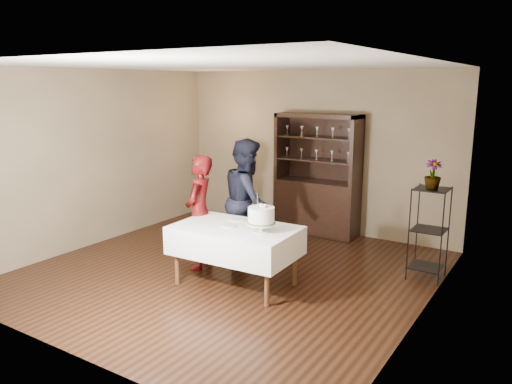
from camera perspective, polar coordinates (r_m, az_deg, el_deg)
floor at (r=6.80m, az=-3.06°, el=-9.07°), size 5.00×5.00×0.00m
ceiling at (r=6.34m, az=-3.34°, el=14.32°), size 5.00×5.00×0.00m
back_wall at (r=8.56m, az=6.62°, el=4.65°), size 5.00×0.02×2.70m
wall_left at (r=8.13m, az=-17.71°, el=3.75°), size 0.02×5.00×2.70m
wall_right at (r=5.40m, az=18.94°, el=-0.39°), size 0.02×5.00×2.70m
china_hutch at (r=8.38m, az=6.99°, el=-0.29°), size 1.40×0.48×2.00m
plant_etagere at (r=6.75m, az=19.17°, el=-4.08°), size 0.42×0.42×1.20m
cake_table at (r=6.19m, az=-2.37°, el=-5.57°), size 1.54×0.99×0.75m
woman at (r=6.77m, az=-6.46°, el=-2.31°), size 0.53×0.65×1.55m
man at (r=7.00m, az=-0.93°, el=-0.95°), size 0.99×1.06×1.74m
cake at (r=5.86m, az=0.60°, el=-2.82°), size 0.37×0.37×0.48m
plate_near at (r=6.14m, az=-3.12°, el=-3.90°), size 0.23×0.23×0.01m
plate_far at (r=6.43m, az=-2.12°, el=-3.16°), size 0.21×0.21×0.01m
potted_plant at (r=6.58m, az=19.57°, el=1.91°), size 0.28×0.28×0.36m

